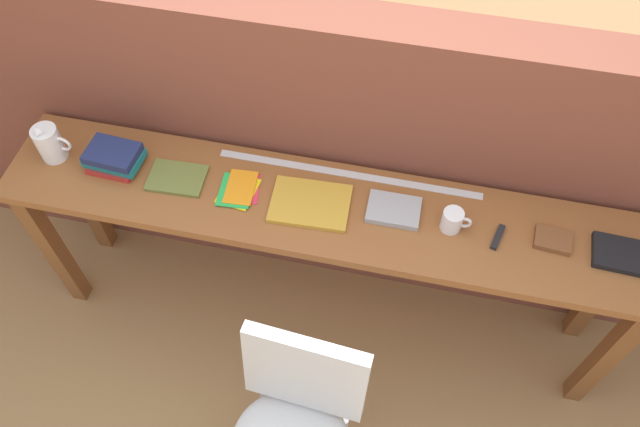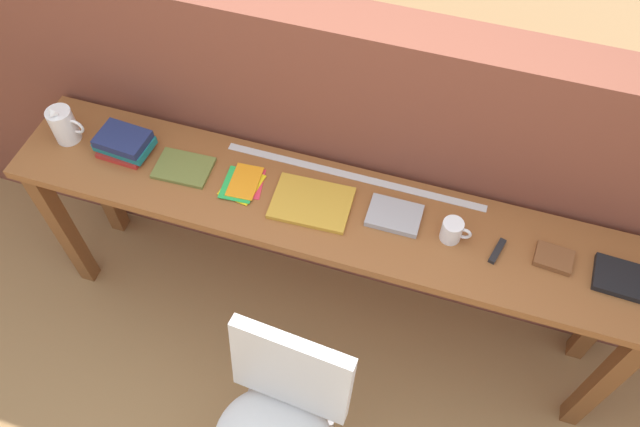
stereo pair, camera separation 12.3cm
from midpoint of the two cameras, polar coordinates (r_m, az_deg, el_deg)
name	(u,v)px [view 1 (the left image)]	position (r m, az deg, el deg)	size (l,w,h in m)	color
ground_plane	(309,368)	(2.98, -2.26, -13.97)	(40.00, 40.00, 0.00)	#9E7547
brick_wall_back	(339,161)	(2.65, 0.46, 4.75)	(6.00, 0.20, 1.49)	brown
sideboard	(323,227)	(2.46, -1.18, -1.27)	(2.50, 0.44, 0.88)	brown
chair_white_moulded	(296,422)	(2.35, -3.80, -18.51)	(0.47, 0.48, 0.89)	silver
pitcher_white	(50,143)	(2.68, -24.70, 5.82)	(0.14, 0.10, 0.18)	white
book_stack_leftmost	(114,157)	(2.58, -19.63, 4.84)	(0.23, 0.18, 0.09)	red
magazine_cycling	(177,178)	(2.49, -14.32, 3.11)	(0.22, 0.15, 0.02)	olive
pamphlet_pile_colourful	(239,189)	(2.41, -8.84, 2.15)	(0.16, 0.19, 0.01)	#E5334C
book_open_centre	(310,204)	(2.34, -2.40, 0.86)	(0.30, 0.21, 0.02)	gold
book_grey_hardcover	(394,210)	(2.32, 5.25, 0.27)	(0.20, 0.14, 0.02)	#9E9EA3
mug	(453,220)	(2.29, 10.55, -0.69)	(0.11, 0.08, 0.09)	white
multitool_folded	(498,237)	(2.33, 14.50, -2.16)	(0.02, 0.11, 0.02)	black
leather_journal_brown	(553,240)	(2.37, 19.14, -2.33)	(0.13, 0.10, 0.02)	brown
book_repair_rightmost	(619,254)	(2.42, 24.38, -3.46)	(0.18, 0.15, 0.02)	black
ruler_metal_back_edge	(349,174)	(2.43, 1.19, 3.57)	(1.04, 0.03, 0.00)	silver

